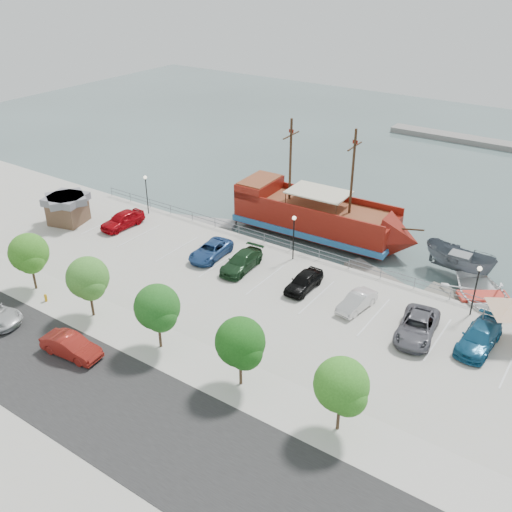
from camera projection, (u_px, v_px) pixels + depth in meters
The scene contains 29 objects.
ground at pixel (252, 300), 47.78m from camera, with size 160.00×160.00×0.00m, color #40514E.
land_slab at pixel (42, 460), 32.33m from camera, with size 100.00×58.00×1.20m, color #B1AD9E.
street at pixel (107, 401), 35.67m from camera, with size 100.00×8.00×0.04m, color black.
sidewalk at pixel (172, 351), 40.03m from camera, with size 100.00×4.00×0.05m, color beige.
seawall_railing at pixel (300, 248), 52.73m from camera, with size 50.00×0.06×1.00m.
pirate_ship at pixel (328, 220), 56.94m from camera, with size 19.44×6.06×12.18m.
patrol_boat at pixel (459, 263), 50.71m from camera, with size 2.52×6.70×2.59m, color #575D66.
speedboat at pixel (483, 299), 46.39m from camera, with size 5.53×7.75×1.60m, color white.
dock_west at pixel (201, 222), 60.85m from camera, with size 7.44×2.13×0.43m, color gray.
dock_mid at pixel (376, 276), 50.87m from camera, with size 6.50×1.86×0.37m, color slate.
dock_east at pixel (471, 305), 46.71m from camera, with size 7.72×2.21×0.44m, color slate.
shed at pixel (67, 208), 58.27m from camera, with size 4.38×4.38×2.95m.
street_sedan at pixel (71, 346), 39.37m from camera, with size 1.59×4.56×1.50m, color maroon.
fire_hydrant at pixel (46, 298), 45.56m from camera, with size 0.24×0.24×0.69m.
lamp_post_left at pixel (146, 188), 59.57m from camera, with size 0.36×0.36×4.28m.
lamp_post_mid at pixel (294, 230), 50.64m from camera, with size 0.36×0.36×4.28m.
lamp_post_right at pixel (477, 282), 42.70m from camera, with size 0.36×0.36×4.28m.
tree_b at pixel (29, 255), 45.79m from camera, with size 3.30×3.20×5.00m.
tree_c at pixel (88, 280), 42.32m from camera, with size 3.30×3.20×5.00m.
tree_d at pixel (158, 309), 38.85m from camera, with size 3.30×3.20×5.00m.
tree_e at pixel (241, 345), 35.37m from camera, with size 3.30×3.20×5.00m.
tree_f at pixel (343, 388), 31.90m from camera, with size 3.30×3.20×5.00m.
parked_car_a at pixel (122, 220), 57.62m from camera, with size 1.95×4.84×1.65m, color #9F040B.
parked_car_c at pixel (211, 251), 52.00m from camera, with size 2.29×4.95×1.38m, color navy.
parked_car_d at pixel (241, 262), 50.05m from camera, with size 2.06×5.06×1.47m, color #18361C.
parked_car_e at pixel (304, 281), 47.10m from camera, with size 1.75×4.34×1.48m, color black.
parked_car_f at pixel (357, 302), 44.51m from camera, with size 1.40×4.02×1.32m, color silver.
parked_car_g at pixel (417, 327), 41.34m from camera, with size 2.56×5.55×1.54m, color #595860.
parked_car_h at pixel (479, 338), 40.20m from camera, with size 2.17×5.33×1.55m, color navy.
Camera 1 is at (22.98, -33.12, 24.93)m, focal length 40.00 mm.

